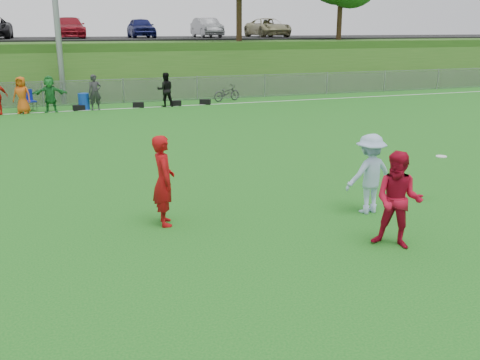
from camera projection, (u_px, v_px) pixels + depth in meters
name	position (u px, v px, depth m)	size (l,w,h in m)	color
ground	(264.00, 240.00, 10.09)	(120.00, 120.00, 0.00)	#145F18
sideline_far	(130.00, 108.00, 26.43)	(60.00, 0.10, 0.01)	white
fence	(123.00, 91.00, 28.07)	(58.00, 0.06, 1.30)	gray
berm	(102.00, 62.00, 37.81)	(120.00, 18.00, 3.00)	#285818
parking_lot	(98.00, 39.00, 39.20)	(120.00, 12.00, 0.10)	black
car_row	(82.00, 28.00, 37.71)	(32.04, 5.18, 1.44)	white
spectator_row	(67.00, 93.00, 25.29)	(8.76, 0.81, 1.69)	red
gear_bags	(151.00, 104.00, 26.83)	(6.91, 0.49, 0.26)	black
player_red_left	(164.00, 181.00, 10.68)	(0.67, 0.44, 1.84)	#A30B0D
player_red_center	(398.00, 200.00, 9.57)	(0.87, 0.68, 1.78)	#B00C27
player_blue	(370.00, 174.00, 11.40)	(1.11, 0.64, 1.73)	#A3BBE3
frisbee	(441.00, 156.00, 12.12)	(0.24, 0.24, 0.02)	white
recycling_bin	(84.00, 102.00, 25.89)	(0.53, 0.53, 0.79)	#0F36A7
camp_chair	(29.00, 105.00, 25.63)	(0.72, 0.73, 0.99)	#0E1C98
bicycle	(227.00, 93.00, 28.92)	(0.58, 1.66, 0.87)	#2C2C2E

